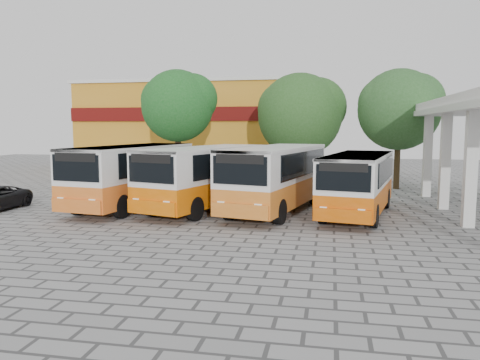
% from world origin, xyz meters
% --- Properties ---
extents(ground, '(90.00, 90.00, 0.00)m').
position_xyz_m(ground, '(0.00, 0.00, 0.00)').
color(ground, gray).
rests_on(ground, ground).
extents(shophouse_block, '(20.40, 10.40, 8.30)m').
position_xyz_m(shophouse_block, '(-11.00, 25.99, 4.16)').
color(shophouse_block, '#C5801B').
rests_on(shophouse_block, ground).
extents(bus_far_left, '(3.85, 8.96, 3.12)m').
position_xyz_m(bus_far_left, '(-7.54, 3.72, 1.80)').
color(bus_far_left, orange).
rests_on(bus_far_left, ground).
extents(bus_centre_left, '(4.93, 9.06, 3.08)m').
position_xyz_m(bus_centre_left, '(-3.72, 3.82, 1.78)').
color(bus_centre_left, '#DE6102').
rests_on(bus_centre_left, ground).
extents(bus_centre_right, '(4.46, 9.09, 3.12)m').
position_xyz_m(bus_centre_right, '(-0.25, 3.83, 1.81)').
color(bus_centre_right, orange).
rests_on(bus_centre_right, ground).
extents(bus_far_right, '(3.88, 8.18, 2.82)m').
position_xyz_m(bus_far_right, '(3.57, 3.58, 1.63)').
color(bus_far_right, '#CC5103').
rests_on(bus_far_right, ground).
extents(tree_left, '(5.29, 5.04, 8.06)m').
position_xyz_m(tree_left, '(-8.27, 13.36, 5.70)').
color(tree_left, black).
rests_on(tree_left, ground).
extents(tree_middle, '(6.44, 6.13, 7.98)m').
position_xyz_m(tree_middle, '(0.08, 16.35, 5.12)').
color(tree_middle, '#311F10').
rests_on(tree_middle, ground).
extents(tree_right, '(5.53, 5.27, 7.82)m').
position_xyz_m(tree_right, '(6.66, 13.79, 5.36)').
color(tree_right, '#45341C').
rests_on(tree_right, ground).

